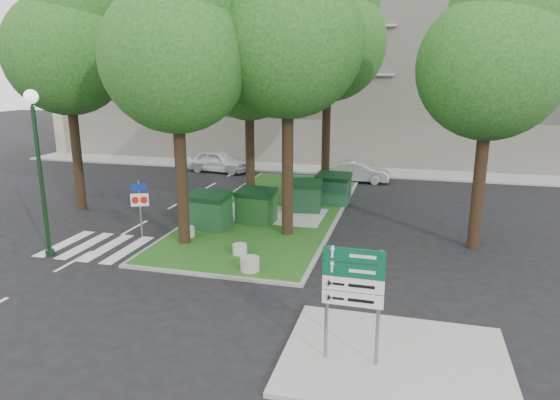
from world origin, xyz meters
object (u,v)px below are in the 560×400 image
(tree_median_far, at_px, (330,31))
(litter_bin, at_px, (321,194))
(dumpster_b, at_px, (256,206))
(dumpster_c, at_px, (304,196))
(tree_street_left, at_px, (68,42))
(dumpster_a, at_px, (209,211))
(car_silver, at_px, (358,172))
(tree_median_mid, at_px, (251,58))
(bollard_mid, at_px, (240,249))
(bollard_right, at_px, (250,264))
(tree_median_near_right, at_px, (291,25))
(tree_street_right, at_px, (495,53))
(dumpster_d, at_px, (333,189))
(street_lamp, at_px, (38,154))
(traffic_sign_pole, at_px, (140,201))
(bollard_left, at_px, (187,232))
(directional_sign, at_px, (353,287))
(tree_median_near_left, at_px, (178,43))
(car_white, at_px, (218,161))

(tree_median_far, xyz_separation_m, litter_bin, (0.10, -2.19, -7.84))
(dumpster_b, xyz_separation_m, dumpster_c, (1.60, 2.29, -0.01))
(tree_street_left, relative_size, dumpster_a, 6.21)
(car_silver, bearing_deg, dumpster_b, 162.27)
(car_silver, bearing_deg, tree_median_mid, 145.70)
(tree_street_left, height_order, dumpster_c, tree_street_left)
(bollard_mid, distance_m, litter_bin, 8.17)
(tree_median_far, xyz_separation_m, bollard_right, (-0.54, -11.56, -7.98))
(tree_median_near_right, height_order, tree_street_right, tree_median_near_right)
(dumpster_d, relative_size, street_lamp, 0.30)
(street_lamp, relative_size, traffic_sign_pole, 2.53)
(tree_street_left, height_order, dumpster_b, tree_street_left)
(tree_median_far, distance_m, bollard_mid, 13.06)
(tree_median_near_right, bearing_deg, litter_bin, 86.78)
(tree_median_far, distance_m, street_lamp, 14.97)
(tree_median_far, height_order, dumpster_a, tree_median_far)
(dumpster_c, bearing_deg, bollard_left, -133.42)
(tree_street_right, height_order, dumpster_c, tree_street_right)
(bollard_left, height_order, traffic_sign_pole, traffic_sign_pole)
(tree_median_near_right, bearing_deg, dumpster_c, 92.53)
(dumpster_c, bearing_deg, street_lamp, -141.48)
(tree_street_right, bearing_deg, traffic_sign_pole, -170.77)
(street_lamp, xyz_separation_m, traffic_sign_pole, (2.11, 2.72, -2.17))
(bollard_mid, height_order, traffic_sign_pole, traffic_sign_pole)
(tree_street_right, relative_size, directional_sign, 3.80)
(tree_street_left, height_order, tree_street_right, tree_street_left)
(tree_median_near_left, bearing_deg, tree_median_mid, 85.60)
(tree_median_mid, distance_m, bollard_right, 11.15)
(street_lamp, bearing_deg, bollard_left, 35.42)
(tree_street_left, xyz_separation_m, street_lamp, (2.73, -5.78, -4.01))
(dumpster_b, bearing_deg, dumpster_d, 61.47)
(tree_median_far, relative_size, dumpster_a, 6.74)
(bollard_left, height_order, bollard_mid, bollard_left)
(directional_sign, bearing_deg, bollard_right, 131.31)
(tree_median_far, bearing_deg, tree_median_near_right, -91.53)
(dumpster_b, height_order, bollard_left, dumpster_b)
(dumpster_b, xyz_separation_m, bollard_right, (1.42, -5.20, -0.49))
(bollard_left, xyz_separation_m, bollard_right, (3.42, -2.63, 0.03))
(tree_median_near_left, xyz_separation_m, traffic_sign_pole, (-2.16, 0.44, -5.85))
(dumpster_c, distance_m, street_lamp, 11.20)
(tree_median_far, height_order, dumpster_d, tree_median_far)
(tree_street_right, xyz_separation_m, street_lamp, (-14.77, -4.78, -3.34))
(tree_median_near_right, distance_m, tree_median_mid, 5.50)
(bollard_left, distance_m, litter_bin, 7.86)
(tree_street_right, xyz_separation_m, traffic_sign_pole, (-12.66, -2.06, -5.51))
(tree_median_near_right, xyz_separation_m, tree_median_far, (0.20, 7.50, 0.33))
(tree_median_near_left, xyz_separation_m, dumpster_d, (4.41, 7.12, -6.47))
(tree_median_mid, height_order, car_white, tree_median_mid)
(tree_median_near_right, bearing_deg, bollard_right, -94.74)
(directional_sign, bearing_deg, street_lamp, 160.13)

